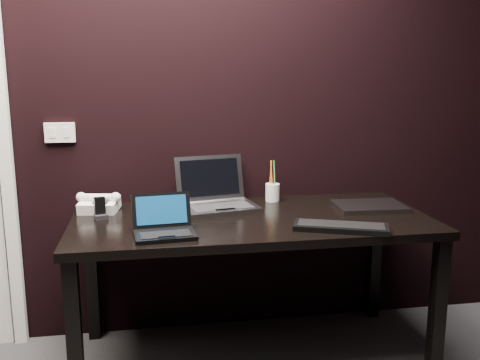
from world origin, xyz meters
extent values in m
plane|color=black|center=(0.00, 1.80, 1.30)|extent=(4.00, 0.00, 4.00)
cube|color=white|center=(-0.89, 1.77, 1.02)|extent=(0.06, 0.05, 2.11)
cube|color=silver|center=(-0.62, 1.79, 1.12)|extent=(0.15, 0.02, 0.10)
cube|color=silver|center=(-0.66, 1.78, 1.12)|extent=(0.03, 0.01, 0.05)
cube|color=silver|center=(-0.58, 1.78, 1.12)|extent=(0.03, 0.01, 0.05)
cube|color=black|center=(0.30, 1.40, 0.72)|extent=(1.70, 0.80, 0.04)
cube|color=black|center=(-0.50, 1.05, 0.35)|extent=(0.06, 0.06, 0.70)
cube|color=black|center=(1.10, 1.05, 0.35)|extent=(0.06, 0.06, 0.70)
cube|color=black|center=(-0.50, 1.75, 0.35)|extent=(0.06, 0.06, 0.70)
cube|color=black|center=(1.10, 1.75, 0.35)|extent=(0.06, 0.06, 0.70)
cube|color=black|center=(-0.12, 1.14, 0.75)|extent=(0.27, 0.20, 0.02)
cube|color=black|center=(-0.12, 1.12, 0.76)|extent=(0.22, 0.12, 0.00)
cube|color=black|center=(-0.11, 1.08, 0.76)|extent=(0.07, 0.03, 0.00)
cube|color=black|center=(-0.13, 1.26, 0.83)|extent=(0.26, 0.08, 0.15)
cube|color=#0A2E50|center=(-0.13, 1.25, 0.83)|extent=(0.22, 0.06, 0.12)
cube|color=#A1A2A7|center=(0.16, 1.55, 0.75)|extent=(0.41, 0.33, 0.03)
cube|color=black|center=(0.17, 1.51, 0.77)|extent=(0.32, 0.20, 0.00)
cube|color=gray|center=(0.18, 1.45, 0.77)|extent=(0.11, 0.06, 0.00)
cube|color=#95969A|center=(0.13, 1.70, 0.88)|extent=(0.37, 0.14, 0.23)
cube|color=black|center=(0.13, 1.70, 0.88)|extent=(0.32, 0.11, 0.18)
cube|color=black|center=(0.65, 1.12, 0.75)|extent=(0.44, 0.28, 0.02)
cube|color=black|center=(0.65, 1.12, 0.76)|extent=(0.39, 0.24, 0.00)
cube|color=gray|center=(0.92, 1.45, 0.75)|extent=(0.35, 0.26, 0.02)
cube|color=white|center=(-0.43, 1.62, 0.77)|extent=(0.21, 0.20, 0.08)
cylinder|color=white|center=(-0.43, 1.61, 0.82)|extent=(0.17, 0.07, 0.04)
sphere|color=white|center=(-0.51, 1.63, 0.82)|extent=(0.06, 0.06, 0.05)
sphere|color=white|center=(-0.35, 1.59, 0.82)|extent=(0.06, 0.06, 0.05)
cube|color=black|center=(-0.42, 1.57, 0.80)|extent=(0.08, 0.06, 0.01)
cube|color=black|center=(-0.41, 1.49, 0.79)|extent=(0.05, 0.04, 0.10)
cube|color=black|center=(-0.41, 1.47, 0.75)|extent=(0.07, 0.06, 0.02)
cylinder|color=silver|center=(0.47, 1.69, 0.79)|extent=(0.09, 0.09, 0.09)
cylinder|color=orange|center=(0.46, 1.71, 0.89)|extent=(0.01, 0.03, 0.14)
cylinder|color=green|center=(0.48, 1.69, 0.89)|extent=(0.01, 0.02, 0.14)
cylinder|color=black|center=(0.48, 1.70, 0.89)|extent=(0.01, 0.02, 0.14)
cylinder|color=#E45215|center=(0.46, 1.69, 0.89)|extent=(0.01, 0.04, 0.14)
camera|label=1|loc=(-0.17, -1.04, 1.43)|focal=40.00mm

